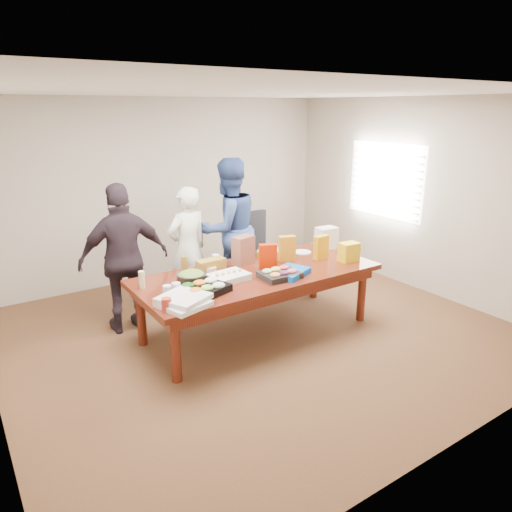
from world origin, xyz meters
TOP-DOWN VIEW (x-y plane):
  - floor at (0.00, 0.00)m, footprint 5.50×5.00m
  - ceiling at (0.00, 0.00)m, footprint 5.50×5.00m
  - wall_back at (0.00, 2.50)m, footprint 5.50×0.04m
  - wall_front at (0.00, -2.50)m, footprint 5.50×0.04m
  - wall_right at (2.75, 0.00)m, footprint 0.04×5.00m
  - window_panel at (2.72, 0.60)m, footprint 0.03×1.40m
  - window_blinds at (2.68, 0.60)m, footprint 0.04×1.36m
  - conference_table at (0.00, 0.00)m, footprint 2.80×1.20m
  - office_chair at (0.88, 1.24)m, footprint 0.56×0.56m
  - person_center at (-0.33, 1.12)m, footprint 0.64×0.47m
  - person_right at (0.32, 1.18)m, footprint 0.98×0.79m
  - person_left at (-1.23, 0.93)m, footprint 1.06×0.51m
  - veggie_tray at (-0.82, -0.23)m, footprint 0.57×0.50m
  - fruit_tray at (0.10, -0.29)m, footprint 0.43×0.34m
  - sheet_cake at (-0.41, -0.04)m, footprint 0.44×0.35m
  - salad_bowl at (-0.78, 0.11)m, footprint 0.32×0.32m
  - chip_bag_blue at (0.25, -0.29)m, footprint 0.50×0.45m
  - chip_bag_red at (0.17, 0.03)m, footprint 0.22×0.16m
  - chip_bag_yellow at (0.93, -0.03)m, footprint 0.20×0.10m
  - chip_bag_orange at (0.53, 0.14)m, footprint 0.22×0.15m
  - mayo_jar at (-0.28, 0.47)m, footprint 0.09×0.09m
  - mustard_bottle at (0.36, 0.37)m, footprint 0.06×0.06m
  - dressing_bottle at (-0.72, 0.41)m, footprint 0.08×0.08m
  - ranch_bottle at (-1.28, 0.25)m, footprint 0.08×0.08m
  - banana_bunch at (0.43, 0.44)m, footprint 0.25×0.23m
  - bread_loaf at (-0.42, 0.34)m, footprint 0.34×0.16m
  - kraft_bag at (0.03, 0.35)m, footprint 0.29×0.20m
  - red_cup at (-1.30, -0.42)m, footprint 0.10×0.10m
  - clear_cup_a at (-1.16, -0.11)m, footprint 0.11×0.11m
  - clear_cup_b at (-1.06, -0.10)m, footprint 0.11×0.11m
  - pizza_box_lower at (-1.13, -0.42)m, footprint 0.50×0.50m
  - pizza_box_upper at (-1.11, -0.39)m, footprint 0.54×0.54m
  - plate_a at (0.90, 0.30)m, footprint 0.27×0.27m
  - plate_b at (0.74, 0.52)m, footprint 0.26×0.26m
  - dip_bowl_a at (0.09, 0.46)m, footprint 0.16×0.16m
  - dip_bowl_b at (-0.45, 0.31)m, footprint 0.19×0.19m
  - grocery_bag_white at (1.29, 0.28)m, footprint 0.28×0.21m
  - grocery_bag_yellow at (1.15, -0.29)m, footprint 0.24×0.17m

SIDE VIEW (x-z plane):
  - floor at x=0.00m, z-range -0.02..0.00m
  - conference_table at x=0.00m, z-range 0.00..0.75m
  - office_chair at x=0.88m, z-range 0.00..1.05m
  - plate_a at x=0.90m, z-range 0.75..0.76m
  - plate_b at x=0.74m, z-range 0.75..0.76m
  - pizza_box_lower at x=-1.13m, z-range 0.75..0.80m
  - dip_bowl_a at x=0.09m, z-range 0.75..0.81m
  - dip_bowl_b at x=-0.45m, z-range 0.75..0.81m
  - chip_bag_blue at x=0.25m, z-range 0.75..0.81m
  - fruit_tray at x=0.10m, z-range 0.75..0.81m
  - banana_bunch at x=0.43m, z-range 0.75..0.82m
  - sheet_cake at x=-0.41m, z-range 0.75..0.82m
  - veggie_tray at x=-0.82m, z-range 0.75..0.82m
  - salad_bowl at x=-0.78m, z-range 0.75..0.85m
  - person_center at x=-0.33m, z-range 0.00..1.61m
  - clear_cup_a at x=-1.16m, z-range 0.75..0.87m
  - clear_cup_b at x=-1.06m, z-range 0.75..0.87m
  - red_cup at x=-1.30m, z-range 0.75..0.87m
  - bread_loaf at x=-0.42m, z-range 0.75..0.88m
  - mayo_jar at x=-0.28m, z-range 0.75..0.89m
  - pizza_box_upper at x=-1.11m, z-range 0.80..0.84m
  - mustard_bottle at x=0.36m, z-range 0.75..0.91m
  - ranch_bottle at x=-1.28m, z-range 0.75..0.94m
  - dressing_bottle at x=-0.72m, z-range 0.75..0.96m
  - grocery_bag_yellow at x=1.15m, z-range 0.75..0.98m
  - person_left at x=-1.23m, z-range 0.00..1.76m
  - grocery_bag_white at x=1.29m, z-range 0.75..1.04m
  - chip_bag_red at x=0.17m, z-range 0.75..1.05m
  - chip_bag_yellow at x=0.93m, z-range 0.75..1.05m
  - chip_bag_orange at x=0.53m, z-range 0.75..1.06m
  - kraft_bag at x=0.03m, z-range 0.75..1.09m
  - person_right at x=0.32m, z-range 0.00..1.92m
  - wall_back at x=0.00m, z-range 0.00..2.70m
  - wall_front at x=0.00m, z-range 0.00..2.70m
  - wall_right at x=2.75m, z-range 0.00..2.70m
  - window_panel at x=2.72m, z-range 0.95..2.05m
  - window_blinds at x=2.68m, z-range 1.00..2.00m
  - ceiling at x=0.00m, z-range 2.70..2.72m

